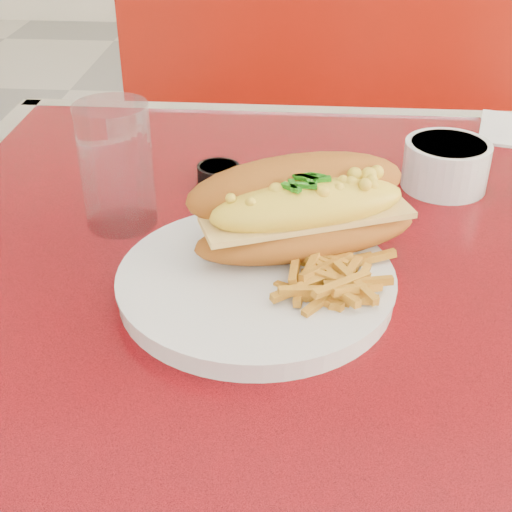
# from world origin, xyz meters

# --- Properties ---
(diner_table) EXTENTS (1.23, 0.83, 0.77)m
(diner_table) POSITION_xyz_m (0.00, 0.00, 0.61)
(diner_table) COLOR red
(diner_table) RESTS_ON ground
(booth_bench_far) EXTENTS (1.20, 0.51, 0.90)m
(booth_bench_far) POSITION_xyz_m (0.00, 0.81, 0.29)
(booth_bench_far) COLOR maroon
(booth_bench_far) RESTS_ON ground
(dinner_plate) EXTENTS (0.33, 0.33, 0.02)m
(dinner_plate) POSITION_xyz_m (-0.20, -0.09, 0.78)
(dinner_plate) COLOR silver
(dinner_plate) RESTS_ON diner_table
(mac_hoagie) EXTENTS (0.25, 0.18, 0.10)m
(mac_hoagie) POSITION_xyz_m (-0.16, -0.04, 0.83)
(mac_hoagie) COLOR #AA5E1B
(mac_hoagie) RESTS_ON dinner_plate
(fries_pile) EXTENTS (0.11, 0.10, 0.03)m
(fries_pile) POSITION_xyz_m (-0.14, -0.10, 0.80)
(fries_pile) COLOR gold
(fries_pile) RESTS_ON dinner_plate
(fork) EXTENTS (0.05, 0.14, 0.00)m
(fork) POSITION_xyz_m (-0.13, -0.08, 0.79)
(fork) COLOR silver
(fork) RESTS_ON dinner_plate
(gravy_ramekin) EXTENTS (0.12, 0.12, 0.06)m
(gravy_ramekin) POSITION_xyz_m (0.01, 0.15, 0.80)
(gravy_ramekin) COLOR silver
(gravy_ramekin) RESTS_ON diner_table
(sauce_cup_left) EXTENTS (0.06, 0.06, 0.03)m
(sauce_cup_left) POSITION_xyz_m (-0.27, 0.13, 0.78)
(sauce_cup_left) COLOR black
(sauce_cup_left) RESTS_ON diner_table
(water_tumbler) EXTENTS (0.10, 0.10, 0.14)m
(water_tumbler) POSITION_xyz_m (-0.36, 0.03, 0.84)
(water_tumbler) COLOR silver
(water_tumbler) RESTS_ON diner_table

